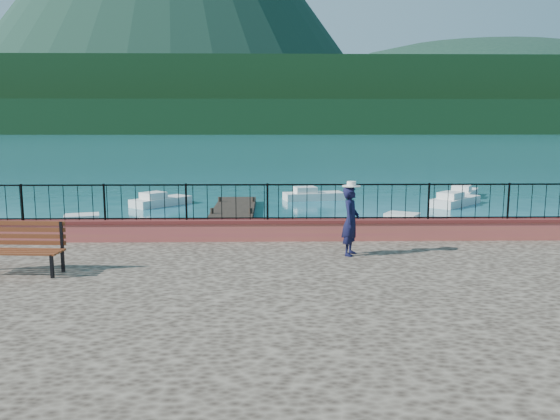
{
  "coord_description": "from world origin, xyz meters",
  "views": [
    {
      "loc": [
        -0.27,
        -10.95,
        4.29
      ],
      "look_at": [
        0.0,
        2.0,
        2.3
      ],
      "focal_mm": 35.0,
      "sensor_mm": 36.0,
      "label": 1
    }
  ],
  "objects_px": {
    "boat_5": "(463,191)",
    "park_bench": "(16,259)",
    "boat_1": "(415,223)",
    "boat_3": "(161,198)",
    "boat_4": "(314,193)",
    "boat_0": "(97,223)",
    "person": "(351,221)",
    "boat_2": "(455,198)"
  },
  "relations": [
    {
      "from": "boat_2",
      "to": "person",
      "type": "bearing_deg",
      "value": -162.43
    },
    {
      "from": "park_bench",
      "to": "boat_5",
      "type": "bearing_deg",
      "value": 55.4
    },
    {
      "from": "park_bench",
      "to": "boat_4",
      "type": "distance_m",
      "value": 22.09
    },
    {
      "from": "boat_2",
      "to": "boat_3",
      "type": "bearing_deg",
      "value": 133.16
    },
    {
      "from": "boat_1",
      "to": "boat_2",
      "type": "height_order",
      "value": "same"
    },
    {
      "from": "boat_1",
      "to": "boat_2",
      "type": "bearing_deg",
      "value": 91.69
    },
    {
      "from": "boat_3",
      "to": "boat_1",
      "type": "bearing_deg",
      "value": -82.89
    },
    {
      "from": "person",
      "to": "boat_1",
      "type": "height_order",
      "value": "person"
    },
    {
      "from": "person",
      "to": "boat_5",
      "type": "relative_size",
      "value": 0.47
    },
    {
      "from": "person",
      "to": "boat_2",
      "type": "bearing_deg",
      "value": -5.42
    },
    {
      "from": "boat_0",
      "to": "boat_1",
      "type": "height_order",
      "value": "same"
    },
    {
      "from": "boat_4",
      "to": "boat_5",
      "type": "distance_m",
      "value": 9.28
    },
    {
      "from": "person",
      "to": "boat_5",
      "type": "height_order",
      "value": "person"
    },
    {
      "from": "boat_3",
      "to": "boat_4",
      "type": "xyz_separation_m",
      "value": [
        8.57,
        2.2,
        0.0
      ]
    },
    {
      "from": "boat_4",
      "to": "boat_3",
      "type": "bearing_deg",
      "value": -177.42
    },
    {
      "from": "boat_4",
      "to": "park_bench",
      "type": "bearing_deg",
      "value": -123.09
    },
    {
      "from": "park_bench",
      "to": "boat_4",
      "type": "height_order",
      "value": "park_bench"
    },
    {
      "from": "park_bench",
      "to": "person",
      "type": "xyz_separation_m",
      "value": [
        7.31,
        1.56,
        0.51
      ]
    },
    {
      "from": "boat_2",
      "to": "park_bench",
      "type": "bearing_deg",
      "value": -176.61
    },
    {
      "from": "boat_0",
      "to": "boat_2",
      "type": "height_order",
      "value": "same"
    },
    {
      "from": "park_bench",
      "to": "boat_2",
      "type": "xyz_separation_m",
      "value": [
        15.57,
        18.1,
        -1.12
      ]
    },
    {
      "from": "boat_2",
      "to": "boat_5",
      "type": "xyz_separation_m",
      "value": [
        1.67,
        3.46,
        0.0
      ]
    },
    {
      "from": "boat_1",
      "to": "boat_3",
      "type": "distance_m",
      "value": 14.3
    },
    {
      "from": "boat_2",
      "to": "boat_5",
      "type": "height_order",
      "value": "same"
    },
    {
      "from": "boat_2",
      "to": "boat_5",
      "type": "relative_size",
      "value": 1.04
    },
    {
      "from": "boat_0",
      "to": "person",
      "type": "bearing_deg",
      "value": -62.82
    },
    {
      "from": "boat_5",
      "to": "park_bench",
      "type": "bearing_deg",
      "value": 170.22
    },
    {
      "from": "person",
      "to": "boat_5",
      "type": "bearing_deg",
      "value": -5.29
    },
    {
      "from": "boat_1",
      "to": "boat_2",
      "type": "xyz_separation_m",
      "value": [
        4.31,
        7.79,
        0.0
      ]
    },
    {
      "from": "boat_0",
      "to": "boat_3",
      "type": "bearing_deg",
      "value": 64.49
    },
    {
      "from": "boat_2",
      "to": "boat_1",
      "type": "bearing_deg",
      "value": -164.84
    },
    {
      "from": "boat_0",
      "to": "boat_3",
      "type": "relative_size",
      "value": 1.15
    },
    {
      "from": "boat_0",
      "to": "boat_2",
      "type": "relative_size",
      "value": 1.03
    },
    {
      "from": "boat_2",
      "to": "boat_5",
      "type": "distance_m",
      "value": 3.84
    },
    {
      "from": "park_bench",
      "to": "boat_3",
      "type": "xyz_separation_m",
      "value": [
        -0.56,
        18.36,
        -1.12
      ]
    },
    {
      "from": "boat_1",
      "to": "boat_5",
      "type": "distance_m",
      "value": 12.74
    },
    {
      "from": "park_bench",
      "to": "person",
      "type": "distance_m",
      "value": 7.49
    },
    {
      "from": "boat_3",
      "to": "boat_2",
      "type": "bearing_deg",
      "value": -49.53
    },
    {
      "from": "boat_0",
      "to": "boat_4",
      "type": "xyz_separation_m",
      "value": [
        9.67,
        9.88,
        0.0
      ]
    },
    {
      "from": "boat_0",
      "to": "park_bench",
      "type": "bearing_deg",
      "value": -98.49
    },
    {
      "from": "person",
      "to": "boat_0",
      "type": "distance_m",
      "value": 12.9
    },
    {
      "from": "boat_1",
      "to": "boat_3",
      "type": "bearing_deg",
      "value": 176.34
    }
  ]
}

